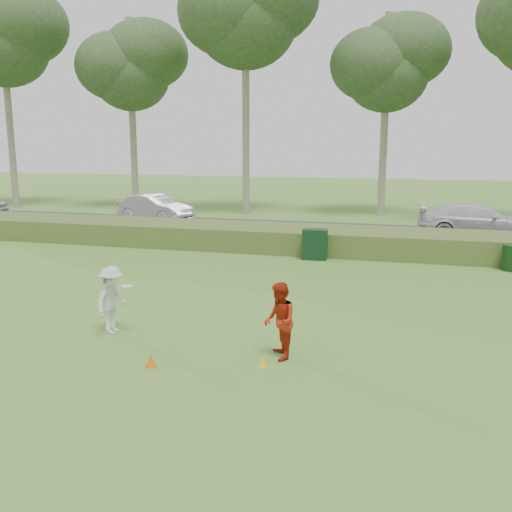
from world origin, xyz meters
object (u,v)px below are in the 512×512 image
(player_red, at_px, (279,321))
(cone_yellow, at_px, (263,362))
(car_right, at_px, (477,221))
(car_mid, at_px, (155,208))
(utility_cabinet, at_px, (315,244))
(trash_bin, at_px, (511,258))
(player_white, at_px, (112,300))
(cone_orange, at_px, (151,361))

(player_red, height_order, cone_yellow, player_red)
(player_red, height_order, car_right, car_right)
(cone_yellow, xyz_separation_m, car_mid, (-10.99, 18.15, 0.68))
(player_red, height_order, utility_cabinet, player_red)
(player_red, bearing_deg, trash_bin, 127.96)
(player_white, xyz_separation_m, cone_orange, (1.74, -1.63, -0.65))
(player_white, xyz_separation_m, trash_bin, (9.75, 9.45, -0.33))
(trash_bin, xyz_separation_m, car_mid, (-16.90, 7.65, 0.35))
(car_mid, bearing_deg, car_right, -74.52)
(trash_bin, bearing_deg, car_mid, 155.65)
(player_white, distance_m, utility_cabinet, 9.98)
(player_red, distance_m, trash_bin, 11.49)
(cone_orange, bearing_deg, cone_yellow, 15.45)
(player_white, height_order, utility_cabinet, player_white)
(cone_orange, height_order, cone_yellow, cone_orange)
(trash_bin, bearing_deg, cone_orange, -125.86)
(player_red, relative_size, car_right, 0.30)
(trash_bin, bearing_deg, cone_yellow, -119.37)
(cone_yellow, height_order, car_mid, car_mid)
(trash_bin, bearing_deg, car_right, 94.47)
(cone_orange, relative_size, car_mid, 0.06)
(utility_cabinet, distance_m, trash_bin, 6.75)
(player_red, bearing_deg, cone_yellow, -43.19)
(car_mid, bearing_deg, player_red, -128.50)
(car_right, bearing_deg, car_mid, 83.92)
(player_white, distance_m, player_red, 4.08)
(player_white, height_order, car_mid, player_white)
(player_white, distance_m, car_right, 18.53)
(cone_orange, relative_size, utility_cabinet, 0.22)
(cone_yellow, bearing_deg, car_right, 72.53)
(cone_orange, xyz_separation_m, cone_yellow, (2.10, 0.58, -0.02))
(player_white, bearing_deg, car_right, -23.89)
(player_white, bearing_deg, trash_bin, -39.92)
(utility_cabinet, bearing_deg, cone_orange, -100.04)
(player_red, relative_size, car_mid, 0.35)
(trash_bin, relative_size, car_mid, 0.20)
(utility_cabinet, bearing_deg, car_mid, 139.64)
(utility_cabinet, bearing_deg, player_red, -87.66)
(trash_bin, distance_m, car_mid, 18.55)
(player_red, relative_size, trash_bin, 1.76)
(cone_yellow, bearing_deg, car_mid, 121.21)
(utility_cabinet, xyz_separation_m, trash_bin, (6.75, -0.07, -0.12))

